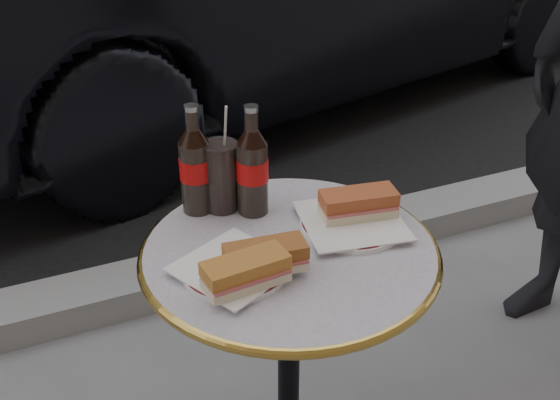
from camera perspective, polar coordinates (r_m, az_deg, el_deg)
name	(u,v)px	position (r m, az deg, el deg)	size (l,w,h in m)	color
asphalt_road	(40,8)	(6.30, -18.92, 14.54)	(40.00, 8.00, 0.00)	black
curb	(185,276)	(2.53, -7.74, -6.16)	(40.00, 0.20, 0.12)	gray
bistro_table	(289,379)	(1.68, 0.70, -14.33)	(0.62, 0.62, 0.73)	#BAB2C4
plate_left	(234,270)	(1.37, -3.72, -5.69)	(0.21, 0.21, 0.01)	white
plate_right	(352,224)	(1.52, 5.84, -1.93)	(0.22, 0.22, 0.01)	white
sandwich_left_a	(246,273)	(1.31, -2.80, -5.97)	(0.16, 0.07, 0.06)	#B6712E
sandwich_left_b	(266,259)	(1.35, -1.17, -4.79)	(0.16, 0.07, 0.05)	#945325
sandwich_right	(358,205)	(1.52, 6.38, -0.41)	(0.16, 0.08, 0.06)	#A94E2B
cola_bottle_left	(195,159)	(1.52, -6.95, 3.31)	(0.07, 0.07, 0.25)	black
cola_bottle_right	(252,160)	(1.51, -2.28, 3.23)	(0.07, 0.07, 0.25)	black
cola_glass	(221,176)	(1.55, -4.83, 1.95)	(0.08, 0.08, 0.16)	black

